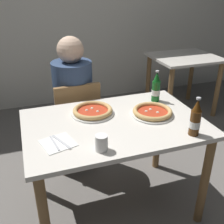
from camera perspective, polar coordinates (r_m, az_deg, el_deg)
ground_plane at (r=2.27m, az=0.44°, el=-19.01°), size 8.00×8.00×0.00m
back_wall_tiled at (r=3.76m, az=-11.54°, el=21.02°), size 7.00×0.10×2.60m
dining_table_main at (r=1.87m, az=0.50°, el=-5.16°), size 1.20×0.80×0.75m
chair_behind_table at (r=2.43m, az=-7.54°, el=-1.71°), size 0.41×0.41×0.85m
diner_seated at (r=2.43m, az=-7.99°, el=0.94°), size 0.34×0.34×1.21m
dining_table_background at (r=3.60m, az=14.86°, el=8.91°), size 0.80×0.70×0.75m
pizza_margherita_near at (r=1.92m, az=8.54°, el=-0.02°), size 0.30×0.30×0.04m
pizza_marinara_far at (r=1.92m, az=-4.10°, el=0.19°), size 0.30×0.30×0.04m
beer_bottle_left at (r=2.12m, az=9.29°, el=4.95°), size 0.07×0.07×0.25m
beer_bottle_center at (r=1.70m, az=17.22°, el=-1.51°), size 0.07×0.07×0.25m
napkin_with_cutlery at (r=1.61m, az=-11.33°, el=-6.42°), size 0.22×0.22×0.01m
paper_cup at (r=1.50m, az=-2.24°, el=-6.54°), size 0.07×0.07×0.09m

